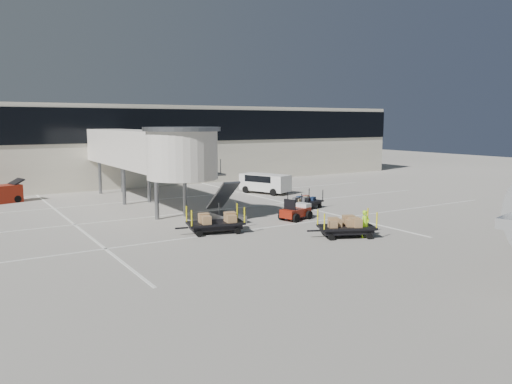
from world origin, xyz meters
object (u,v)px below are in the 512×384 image
at_px(baggage_tug, 296,212).
at_px(suitcase_cart, 305,202).
at_px(box_cart_near, 348,227).
at_px(box_cart_far, 217,223).
at_px(ground_worker, 365,224).
at_px(minivan, 264,182).

xyz_separation_m(baggage_tug, suitcase_cart, (2.97, 2.89, -0.02)).
bearing_deg(box_cart_near, box_cart_far, 164.02).
height_order(baggage_tug, ground_worker, ground_worker).
bearing_deg(box_cart_far, minivan, 60.49).
bearing_deg(suitcase_cart, minivan, 60.92).
bearing_deg(ground_worker, baggage_tug, 93.03).
xyz_separation_m(ground_worker, minivan, (4.68, 17.56, 0.26)).
relative_size(suitcase_cart, minivan, 0.71).
distance_m(baggage_tug, suitcase_cart, 4.15).
height_order(suitcase_cart, ground_worker, ground_worker).
height_order(box_cart_near, minivan, minivan).
bearing_deg(ground_worker, suitcase_cart, 74.28).
distance_m(baggage_tug, minivan, 12.39).
relative_size(box_cart_far, minivan, 0.82).
height_order(ground_worker, minivan, minivan).
relative_size(box_cart_far, ground_worker, 2.62).
xyz_separation_m(box_cart_near, box_cart_far, (-5.71, 4.79, 0.01)).
bearing_deg(minivan, suitcase_cart, -124.56).
bearing_deg(ground_worker, minivan, 76.62).
distance_m(box_cart_far, ground_worker, 8.36).
xyz_separation_m(box_cart_near, minivan, (5.37, 16.98, 0.45)).
bearing_deg(box_cart_near, ground_worker, -16.09).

